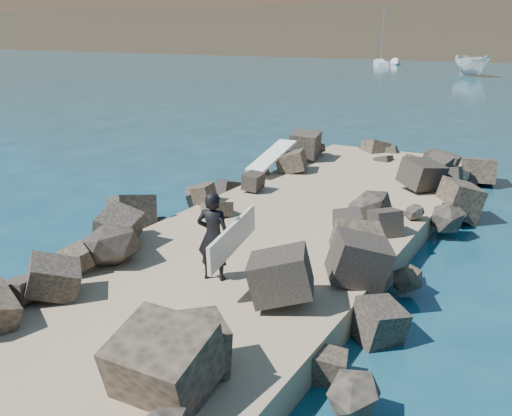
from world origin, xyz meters
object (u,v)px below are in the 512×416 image
object	(u,v)px
boat_imported	(472,65)
sailboat_e	(381,63)
surfer_with_board	(216,236)
surfboard_resting	(272,159)

from	to	relation	value
boat_imported	sailboat_e	xyz separation A→B (m)	(-15.24, 13.57, -0.90)
boat_imported	surfer_with_board	size ratio (longest dim) A/B	2.91
surfboard_resting	surfer_with_board	world-z (taller)	surfer_with_board
surfboard_resting	surfer_with_board	bearing A→B (deg)	-70.37
surfboard_resting	sailboat_e	distance (m)	70.93
surfboard_resting	boat_imported	size ratio (longest dim) A/B	0.42
boat_imported	sailboat_e	size ratio (longest dim) A/B	0.78
boat_imported	sailboat_e	world-z (taller)	sailboat_e
sailboat_e	surfer_with_board	bearing A→B (deg)	-74.58
sailboat_e	surfboard_resting	bearing A→B (deg)	-75.30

